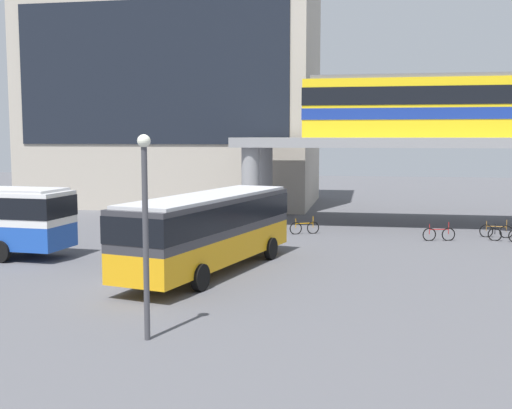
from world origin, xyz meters
TOP-DOWN VIEW (x-y plane):
  - ground_plane at (0.00, 10.00)m, footprint 120.00×120.00m
  - station_building at (-7.26, 29.68)m, footprint 22.92×13.03m
  - elevated_platform at (15.41, 18.93)m, footprint 30.15×7.02m
  - train at (16.32, 18.93)m, footprint 23.62×2.96m
  - bus_main at (2.27, 3.16)m, footprint 5.14×11.33m
  - bicycle_black at (15.93, 13.33)m, footprint 1.68×0.74m
  - bicycle_red at (12.48, 13.01)m, footprint 1.76×0.46m
  - bicycle_orange at (5.09, 14.16)m, footprint 1.65×0.80m
  - bicycle_brown at (15.74, 14.71)m, footprint 1.79×0.24m
  - lamp_post at (2.74, -5.79)m, footprint 0.36×0.36m

SIDE VIEW (x-z plane):
  - ground_plane at x=0.00m, z-range 0.00..0.00m
  - bicycle_black at x=15.93m, z-range -0.16..0.88m
  - bicycle_red at x=12.48m, z-range -0.16..0.88m
  - bicycle_orange at x=5.09m, z-range -0.16..0.88m
  - bicycle_brown at x=15.74m, z-range -0.16..0.88m
  - bus_main at x=2.27m, z-range 0.38..3.60m
  - lamp_post at x=2.74m, z-range 0.55..6.20m
  - elevated_platform at x=15.41m, z-range 2.03..7.57m
  - train at x=16.32m, z-range 5.59..9.43m
  - station_building at x=-7.26m, z-range 0.00..18.71m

